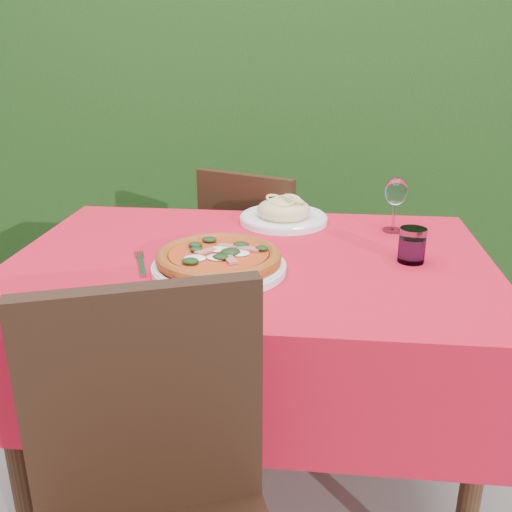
# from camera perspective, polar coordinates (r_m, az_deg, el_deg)

# --- Properties ---
(ground) EXTENTS (60.00, 60.00, 0.00)m
(ground) POSITION_cam_1_polar(r_m,az_deg,el_deg) (1.91, -0.47, -21.55)
(ground) COLOR slate
(ground) RESTS_ON ground
(hedge) EXTENTS (3.20, 0.55, 1.78)m
(hedge) POSITION_cam_1_polar(r_m,az_deg,el_deg) (2.98, 3.00, 13.55)
(hedge) COLOR black
(hedge) RESTS_ON ground
(dining_table) EXTENTS (1.26, 0.86, 0.75)m
(dining_table) POSITION_cam_1_polar(r_m,az_deg,el_deg) (1.57, -0.53, -5.19)
(dining_table) COLOR #402614
(dining_table) RESTS_ON ground
(chair_far) EXTENTS (0.50, 0.50, 0.85)m
(chair_far) POSITION_cam_1_polar(r_m,az_deg,el_deg) (2.19, 0.15, -0.62)
(chair_far) COLOR black
(chair_far) RESTS_ON ground
(pizza_plate) EXTENTS (0.40, 0.40, 0.06)m
(pizza_plate) POSITION_cam_1_polar(r_m,az_deg,el_deg) (1.41, -3.73, -0.45)
(pizza_plate) COLOR silver
(pizza_plate) RESTS_ON dining_table
(pasta_plate) EXTENTS (0.27, 0.27, 0.08)m
(pasta_plate) POSITION_cam_1_polar(r_m,az_deg,el_deg) (1.79, 2.78, 4.24)
(pasta_plate) COLOR white
(pasta_plate) RESTS_ON dining_table
(water_glass) EXTENTS (0.07, 0.07, 0.09)m
(water_glass) POSITION_cam_1_polar(r_m,az_deg,el_deg) (1.51, 15.32, 0.90)
(water_glass) COLOR silver
(water_glass) RESTS_ON dining_table
(wine_glass) EXTENTS (0.07, 0.07, 0.16)m
(wine_glass) POSITION_cam_1_polar(r_m,az_deg,el_deg) (1.73, 13.81, 6.04)
(wine_glass) COLOR white
(wine_glass) RESTS_ON dining_table
(fork) EXTENTS (0.09, 0.19, 0.01)m
(fork) POSITION_cam_1_polar(r_m,az_deg,el_deg) (1.47, -11.38, -0.95)
(fork) COLOR #B0AFB6
(fork) RESTS_ON dining_table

